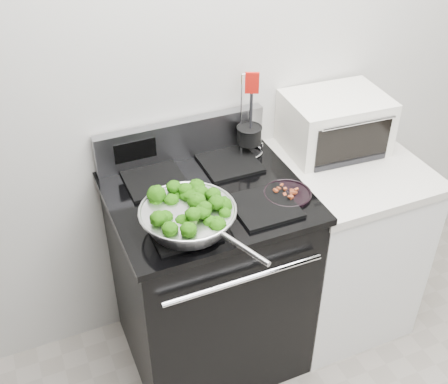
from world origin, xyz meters
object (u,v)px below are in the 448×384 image
bacon_plate (288,192)px  utensil_holder (249,139)px  toaster_oven (335,123)px  gas_range (209,276)px  skillet (188,217)px

bacon_plate → utensil_holder: utensil_holder is taller
utensil_holder → toaster_oven: bearing=15.6°
gas_range → toaster_oven: 0.90m
skillet → bacon_plate: bearing=-16.3°
utensil_holder → toaster_oven: size_ratio=0.85×
gas_range → utensil_holder: 0.64m
skillet → toaster_oven: toaster_oven is taller
gas_range → skillet: 0.57m
bacon_plate → skillet: bearing=-174.8°
bacon_plate → gas_range: bearing=154.9°
skillet → bacon_plate: (0.44, 0.04, -0.04)m
toaster_oven → gas_range: bearing=-163.9°
gas_range → bacon_plate: size_ratio=5.81×
bacon_plate → utensil_holder: bearing=90.7°
gas_range → skillet: (-0.15, -0.18, 0.52)m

